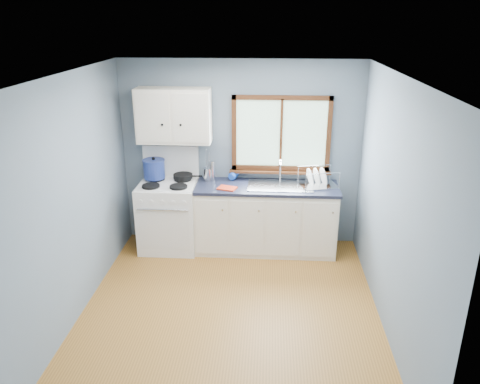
# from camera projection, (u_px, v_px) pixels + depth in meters

# --- Properties ---
(floor) EXTENTS (3.20, 3.60, 0.02)m
(floor) POSITION_uv_depth(u_px,v_px,m) (230.00, 313.00, 5.07)
(floor) COLOR #A56B2A
(floor) RESTS_ON ground
(ceiling) EXTENTS (3.20, 3.60, 0.02)m
(ceiling) POSITION_uv_depth(u_px,v_px,m) (228.00, 75.00, 4.17)
(ceiling) COLOR white
(ceiling) RESTS_ON wall_back
(wall_back) EXTENTS (3.20, 0.02, 2.50)m
(wall_back) POSITION_uv_depth(u_px,v_px,m) (241.00, 154.00, 6.31)
(wall_back) COLOR slate
(wall_back) RESTS_ON ground
(wall_front) EXTENTS (3.20, 0.02, 2.50)m
(wall_front) POSITION_uv_depth(u_px,v_px,m) (204.00, 315.00, 2.93)
(wall_front) COLOR slate
(wall_front) RESTS_ON ground
(wall_left) EXTENTS (0.02, 3.60, 2.50)m
(wall_left) POSITION_uv_depth(u_px,v_px,m) (70.00, 201.00, 4.72)
(wall_left) COLOR slate
(wall_left) RESTS_ON ground
(wall_right) EXTENTS (0.02, 3.60, 2.50)m
(wall_right) POSITION_uv_depth(u_px,v_px,m) (395.00, 209.00, 4.52)
(wall_right) COLOR slate
(wall_right) RESTS_ON ground
(gas_range) EXTENTS (0.76, 0.69, 1.36)m
(gas_range) POSITION_uv_depth(u_px,v_px,m) (169.00, 214.00, 6.32)
(gas_range) COLOR white
(gas_range) RESTS_ON floor
(base_cabinets) EXTENTS (1.85, 0.60, 0.88)m
(base_cabinets) POSITION_uv_depth(u_px,v_px,m) (265.00, 221.00, 6.29)
(base_cabinets) COLOR white
(base_cabinets) RESTS_ON floor
(countertop) EXTENTS (1.89, 0.64, 0.04)m
(countertop) POSITION_uv_depth(u_px,v_px,m) (266.00, 187.00, 6.11)
(countertop) COLOR black
(countertop) RESTS_ON base_cabinets
(sink) EXTENTS (0.84, 0.46, 0.44)m
(sink) POSITION_uv_depth(u_px,v_px,m) (280.00, 190.00, 6.11)
(sink) COLOR silver
(sink) RESTS_ON countertop
(window) EXTENTS (1.36, 0.10, 1.03)m
(window) POSITION_uv_depth(u_px,v_px,m) (281.00, 139.00, 6.16)
(window) COLOR #9EC6A8
(window) RESTS_ON wall_back
(upper_cabinets) EXTENTS (0.95, 0.35, 0.70)m
(upper_cabinets) POSITION_uv_depth(u_px,v_px,m) (174.00, 116.00, 5.99)
(upper_cabinets) COLOR white
(upper_cabinets) RESTS_ON wall_back
(skillet) EXTENTS (0.39, 0.27, 0.05)m
(skillet) POSITION_uv_depth(u_px,v_px,m) (183.00, 176.00, 6.27)
(skillet) COLOR black
(skillet) RESTS_ON gas_range
(stockpot) EXTENTS (0.36, 0.36, 0.29)m
(stockpot) POSITION_uv_depth(u_px,v_px,m) (154.00, 169.00, 6.24)
(stockpot) COLOR navy
(stockpot) RESTS_ON gas_range
(utensil_crock) EXTENTS (0.17, 0.17, 0.43)m
(utensil_crock) POSITION_uv_depth(u_px,v_px,m) (208.00, 174.00, 6.29)
(utensil_crock) COLOR silver
(utensil_crock) RESTS_ON countertop
(thermos) EXTENTS (0.08, 0.08, 0.27)m
(thermos) POSITION_uv_depth(u_px,v_px,m) (212.00, 171.00, 6.24)
(thermos) COLOR silver
(thermos) RESTS_ON countertop
(soap_bottle) EXTENTS (0.13, 0.13, 0.28)m
(soap_bottle) POSITION_uv_depth(u_px,v_px,m) (231.00, 171.00, 6.23)
(soap_bottle) COLOR #1747BA
(soap_bottle) RESTS_ON countertop
(dish_towel) EXTENTS (0.27, 0.23, 0.02)m
(dish_towel) POSITION_uv_depth(u_px,v_px,m) (227.00, 188.00, 6.00)
(dish_towel) COLOR red
(dish_towel) RESTS_ON countertop
(dish_rack) EXTENTS (0.54, 0.46, 0.24)m
(dish_rack) POSITION_uv_depth(u_px,v_px,m) (317.00, 181.00, 6.08)
(dish_rack) COLOR silver
(dish_rack) RESTS_ON countertop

